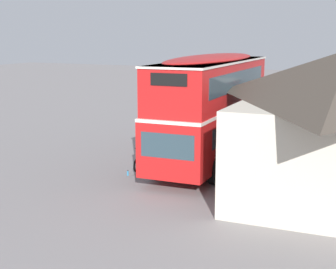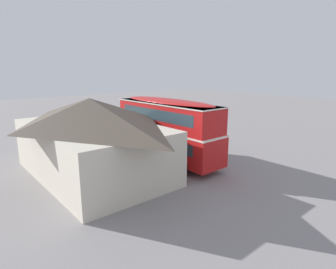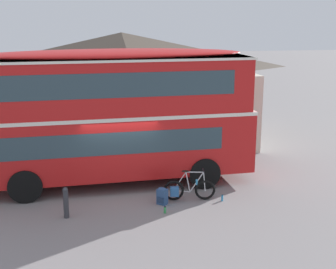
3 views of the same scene
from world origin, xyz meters
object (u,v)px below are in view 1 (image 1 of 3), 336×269
object	(u,v)px
water_bottle_blue_sports	(128,173)
water_bottle_green_metal	(138,161)
kerb_bollard	(170,140)
double_decker_bus	(211,104)
backpack_on_ground	(152,158)
touring_bicycle	(146,161)

from	to	relation	value
water_bottle_blue_sports	water_bottle_green_metal	xyz separation A→B (m)	(-2.01, -0.62, -0.00)
water_bottle_blue_sports	kerb_bollard	world-z (taller)	kerb_bollard
double_decker_bus	backpack_on_ground	distance (m)	3.51
water_bottle_blue_sports	touring_bicycle	bearing A→B (deg)	166.66
double_decker_bus	kerb_bollard	xyz separation A→B (m)	(-1.64, -2.74, -2.14)
touring_bicycle	kerb_bollard	xyz separation A→B (m)	(-3.86, -0.70, 0.13)
touring_bicycle	water_bottle_blue_sports	size ratio (longest dim) A/B	7.70
water_bottle_green_metal	kerb_bollard	world-z (taller)	kerb_bollard
touring_bicycle	water_bottle_green_metal	distance (m)	1.29
touring_bicycle	water_bottle_green_metal	bearing A→B (deg)	-135.63
backpack_on_ground	touring_bicycle	bearing A→B (deg)	11.74
double_decker_bus	kerb_bollard	world-z (taller)	double_decker_bus
double_decker_bus	touring_bicycle	xyz separation A→B (m)	(2.23, -2.05, -2.27)
double_decker_bus	water_bottle_blue_sports	xyz separation A→B (m)	(3.33, -2.31, -2.54)
double_decker_bus	backpack_on_ground	xyz separation A→B (m)	(1.36, -2.23, -2.35)
touring_bicycle	water_bottle_blue_sports	xyz separation A→B (m)	(1.10, -0.26, -0.27)
double_decker_bus	backpack_on_ground	size ratio (longest dim) A/B	17.40
kerb_bollard	double_decker_bus	bearing A→B (deg)	59.21
backpack_on_ground	water_bottle_blue_sports	size ratio (longest dim) A/B	2.54
kerb_bollard	touring_bicycle	bearing A→B (deg)	10.24
backpack_on_ground	double_decker_bus	bearing A→B (deg)	121.43
double_decker_bus	backpack_on_ground	bearing A→B (deg)	-58.57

